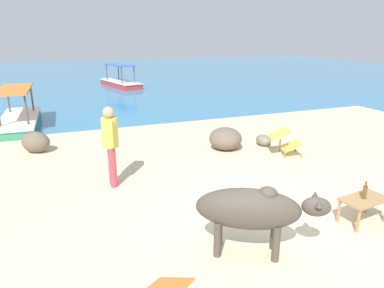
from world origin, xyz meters
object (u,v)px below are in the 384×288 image
at_px(cow, 252,209).
at_px(person_standing, 111,140).
at_px(low_bench_table, 364,202).
at_px(boat_red, 121,82).
at_px(boat_green, 19,119).
at_px(bottle, 365,192).
at_px(deck_chair_far, 285,140).

xyz_separation_m(cow, person_standing, (-1.43, 2.98, 0.28)).
xyz_separation_m(cow, low_bench_table, (2.13, 0.07, -0.32)).
xyz_separation_m(boat_red, boat_green, (-4.78, -8.28, 0.00)).
xyz_separation_m(person_standing, boat_red, (2.57, 14.19, -0.70)).
xyz_separation_m(low_bench_table, bottle, (-0.02, -0.00, 0.19)).
bearing_deg(deck_chair_far, low_bench_table, -81.92).
height_order(bottle, deck_chair_far, bottle).
bearing_deg(low_bench_table, bottle, 179.82).
relative_size(boat_red, boat_green, 1.04).
bearing_deg(deck_chair_far, cow, -109.90).
bearing_deg(deck_chair_far, boat_red, 118.80).
bearing_deg(boat_green, bottle, 34.10).
distance_m(cow, deck_chair_far, 4.38).
distance_m(bottle, deck_chair_far, 3.31).
bearing_deg(person_standing, cow, 117.02).
xyz_separation_m(person_standing, boat_green, (-2.21, 5.90, -0.70)).
height_order(deck_chair_far, person_standing, person_standing).
height_order(low_bench_table, person_standing, person_standing).
xyz_separation_m(cow, deck_chair_far, (2.90, 3.28, -0.29)).
height_order(bottle, person_standing, person_standing).
xyz_separation_m(deck_chair_far, boat_green, (-6.54, 5.60, -0.13)).
height_order(cow, low_bench_table, cow).
distance_m(low_bench_table, person_standing, 4.64).
height_order(low_bench_table, boat_red, boat_red).
bearing_deg(person_standing, bottle, 141.87).
xyz_separation_m(cow, boat_red, (1.14, 17.16, -0.42)).
height_order(bottle, boat_green, boat_green).
xyz_separation_m(deck_chair_far, boat_red, (-1.76, 13.89, -0.13)).
relative_size(deck_chair_far, boat_red, 0.24).
distance_m(deck_chair_far, boat_green, 8.62).
bearing_deg(boat_green, deck_chair_far, 50.40).
bearing_deg(boat_red, person_standing, 154.83).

